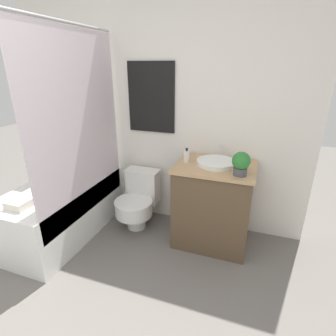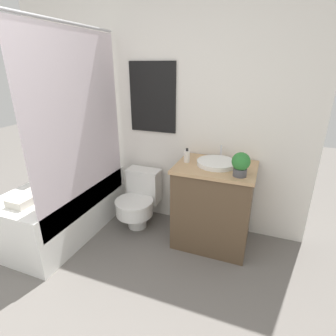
# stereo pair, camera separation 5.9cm
# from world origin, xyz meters

# --- Properties ---
(wall_back) EXTENTS (3.20, 0.07, 2.50)m
(wall_back) POSITION_xyz_m (-0.00, 2.20, 1.25)
(wall_back) COLOR white
(wall_back) RESTS_ON ground_plane
(shower_area) EXTENTS (0.68, 1.32, 1.98)m
(shower_area) POSITION_xyz_m (-0.74, 1.51, 0.32)
(shower_area) COLOR white
(shower_area) RESTS_ON ground_plane
(toilet) EXTENTS (0.40, 0.54, 0.60)m
(toilet) POSITION_xyz_m (-0.08, 1.90, 0.30)
(toilet) COLOR white
(toilet) RESTS_ON ground_plane
(vanity) EXTENTS (0.72, 0.56, 0.81)m
(vanity) POSITION_xyz_m (0.73, 1.88, 0.41)
(vanity) COLOR brown
(vanity) RESTS_ON ground_plane
(sink) EXTENTS (0.36, 0.39, 0.13)m
(sink) POSITION_xyz_m (0.73, 1.90, 0.83)
(sink) COLOR white
(sink) RESTS_ON vanity
(soap_bottle) EXTENTS (0.06, 0.06, 0.14)m
(soap_bottle) POSITION_xyz_m (0.46, 1.88, 0.87)
(soap_bottle) COLOR silver
(soap_bottle) RESTS_ON vanity
(potted_plant) EXTENTS (0.15, 0.15, 0.20)m
(potted_plant) POSITION_xyz_m (0.96, 1.71, 0.92)
(potted_plant) COLOR #4C4C51
(potted_plant) RESTS_ON vanity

